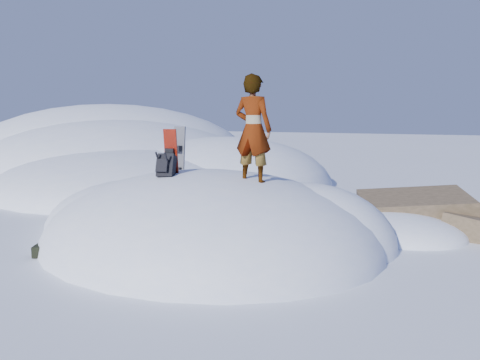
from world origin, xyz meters
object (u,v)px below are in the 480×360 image
at_px(snowboard_red, 171,165).
at_px(snowboard_dark, 178,162).
at_px(backpack, 166,166).
at_px(person, 253,130).

relative_size(snowboard_red, snowboard_dark, 0.95).
height_order(snowboard_red, backpack, snowboard_red).
distance_m(snowboard_dark, backpack, 0.94).
bearing_deg(snowboard_red, person, -0.03).
xyz_separation_m(snowboard_dark, person, (1.94, -0.48, 0.72)).
bearing_deg(person, backpack, 18.70).
bearing_deg(snowboard_dark, snowboard_red, -62.28).
height_order(snowboard_dark, person, person).
height_order(snowboard_red, snowboard_dark, snowboard_dark).
relative_size(snowboard_red, backpack, 2.71).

